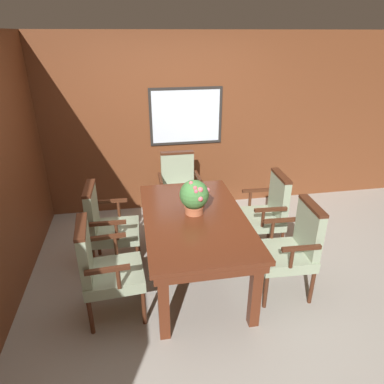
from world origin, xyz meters
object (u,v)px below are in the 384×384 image
object	(u,v)px
chair_head_far	(179,187)
chair_left_near	(104,267)
chair_right_far	(266,211)
chair_left_far	(107,224)
chair_right_near	(293,246)
potted_plant	(194,196)
dining_table	(195,225)

from	to	relation	value
chair_head_far	chair_left_near	xyz separation A→B (m)	(-0.90, -1.61, 0.00)
chair_right_far	chair_left_far	size ratio (longest dim) A/B	1.00
chair_left_near	chair_left_far	distance (m)	0.76
chair_right_near	chair_head_far	bearing A→B (deg)	-148.45
chair_right_near	chair_left_far	xyz separation A→B (m)	(-1.80, 0.75, 0.00)
chair_left_near	chair_head_far	bearing A→B (deg)	-33.14
chair_left_near	chair_left_far	bearing A→B (deg)	-3.28
chair_head_far	chair_left_near	world-z (taller)	same
potted_plant	chair_left_far	bearing A→B (deg)	160.87
potted_plant	dining_table	bearing A→B (deg)	-97.24
dining_table	chair_head_far	bearing A→B (deg)	89.25
dining_table	chair_left_far	distance (m)	0.98
dining_table	chair_right_near	bearing A→B (deg)	-22.11
chair_right_near	chair_left_near	bearing A→B (deg)	-87.10
chair_left_far	chair_head_far	bearing A→B (deg)	-45.57
dining_table	chair_left_far	size ratio (longest dim) A/B	1.73
chair_head_far	dining_table	bearing A→B (deg)	-90.64
dining_table	chair_left_near	bearing A→B (deg)	-157.02
chair_right_near	chair_left_far	distance (m)	1.95
chair_right_near	chair_left_far	bearing A→B (deg)	-110.19
chair_right_far	chair_left_far	world-z (taller)	same
chair_right_far	chair_left_far	xyz separation A→B (m)	(-1.81, 0.02, 0.00)
chair_left_near	chair_right_near	xyz separation A→B (m)	(1.79, 0.01, 0.00)
chair_left_near	potted_plant	xyz separation A→B (m)	(0.90, 0.45, 0.41)
chair_right_far	chair_right_near	distance (m)	0.74
chair_head_far	chair_right_near	distance (m)	1.83
chair_left_far	potted_plant	size ratio (longest dim) A/B	2.71
chair_head_far	chair_right_far	bearing A→B (deg)	-43.72
chair_head_far	chair_left_far	xyz separation A→B (m)	(-0.91, -0.85, 0.00)
chair_left_far	dining_table	bearing A→B (deg)	-111.83
potted_plant	chair_right_far	bearing A→B (deg)	18.25
chair_right_far	chair_head_far	xyz separation A→B (m)	(-0.90, 0.86, 0.00)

